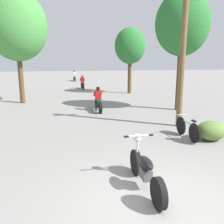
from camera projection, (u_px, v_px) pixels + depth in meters
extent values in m
plane|color=gray|center=(162.00, 206.00, 4.69)|extent=(120.00, 120.00, 0.00)
cylinder|color=brown|center=(182.00, 58.00, 9.76)|extent=(0.24, 0.24, 5.81)
cylinder|color=#513A23|center=(179.00, 77.00, 13.38)|extent=(0.32, 0.32, 3.80)
ellipsoid|color=#286B2D|center=(183.00, 24.00, 12.77)|extent=(2.98, 2.68, 3.43)
cylinder|color=#513A23|center=(130.00, 75.00, 20.38)|extent=(0.32, 0.32, 3.17)
ellipsoid|color=#286B2D|center=(130.00, 46.00, 19.86)|extent=(2.61, 2.35, 3.00)
cylinder|color=#513A23|center=(21.00, 75.00, 15.60)|extent=(0.32, 0.32, 3.72)
ellipsoid|color=#42893D|center=(17.00, 26.00, 14.95)|extent=(3.79, 3.41, 4.36)
ellipsoid|color=#5B7A38|center=(211.00, 131.00, 8.49)|extent=(1.10, 0.88, 0.70)
cylinder|color=black|center=(136.00, 162.00, 5.95)|extent=(0.12, 0.63, 0.63)
cylinder|color=black|center=(159.00, 193.00, 4.56)|extent=(0.12, 0.63, 0.63)
ellipsoid|color=black|center=(146.00, 163.00, 5.19)|extent=(0.24, 0.63, 0.21)
cube|color=#4C4C51|center=(146.00, 174.00, 5.24)|extent=(0.20, 0.36, 0.24)
cylinder|color=silver|center=(137.00, 149.00, 5.79)|extent=(0.06, 0.23, 0.76)
cylinder|color=silver|center=(139.00, 136.00, 5.62)|extent=(0.61, 0.04, 0.04)
cylinder|color=black|center=(126.00, 137.00, 5.56)|extent=(0.11, 0.05, 0.05)
cylinder|color=black|center=(151.00, 135.00, 5.68)|extent=(0.11, 0.05, 0.05)
sphere|color=silver|center=(137.00, 138.00, 5.72)|extent=(0.21, 0.21, 0.21)
cylinder|color=black|center=(96.00, 103.00, 14.22)|extent=(0.12, 0.64, 0.64)
cylinder|color=black|center=(100.00, 108.00, 12.76)|extent=(0.12, 0.64, 0.64)
cube|color=#0C4723|center=(98.00, 102.00, 13.45)|extent=(0.20, 0.98, 0.28)
cylinder|color=silver|center=(96.00, 92.00, 13.98)|extent=(0.50, 0.03, 0.03)
cylinder|color=#282D3D|center=(96.00, 105.00, 13.41)|extent=(0.11, 0.11, 0.64)
cylinder|color=#282D3D|center=(101.00, 105.00, 13.47)|extent=(0.11, 0.11, 0.64)
cube|color=red|center=(98.00, 95.00, 13.35)|extent=(0.34, 0.27, 0.53)
cylinder|color=red|center=(94.00, 94.00, 13.45)|extent=(0.08, 0.42, 0.33)
cylinder|color=red|center=(101.00, 94.00, 13.53)|extent=(0.08, 0.42, 0.33)
sphere|color=black|center=(98.00, 89.00, 13.31)|extent=(0.22, 0.22, 0.22)
cylinder|color=black|center=(82.00, 85.00, 24.38)|extent=(0.12, 0.61, 0.61)
cylinder|color=black|center=(83.00, 87.00, 23.06)|extent=(0.12, 0.61, 0.61)
cube|color=navy|center=(83.00, 84.00, 23.68)|extent=(0.20, 0.88, 0.28)
cylinder|color=silver|center=(82.00, 79.00, 24.14)|extent=(0.50, 0.03, 0.03)
cylinder|color=#38383D|center=(81.00, 86.00, 23.64)|extent=(0.11, 0.11, 0.62)
cylinder|color=#38383D|center=(84.00, 86.00, 23.70)|extent=(0.11, 0.11, 0.62)
cube|color=red|center=(82.00, 80.00, 23.58)|extent=(0.34, 0.27, 0.53)
cylinder|color=red|center=(80.00, 79.00, 23.68)|extent=(0.08, 0.42, 0.33)
cylinder|color=red|center=(84.00, 79.00, 23.76)|extent=(0.08, 0.42, 0.33)
sphere|color=#2D333D|center=(82.00, 76.00, 23.54)|extent=(0.23, 0.23, 0.23)
cylinder|color=black|center=(74.00, 78.00, 33.42)|extent=(0.12, 0.63, 0.63)
cylinder|color=black|center=(75.00, 79.00, 32.00)|extent=(0.12, 0.63, 0.63)
cube|color=#0C4723|center=(75.00, 77.00, 32.67)|extent=(0.20, 0.95, 0.28)
cylinder|color=silver|center=(74.00, 74.00, 33.18)|extent=(0.50, 0.03, 0.03)
cylinder|color=slate|center=(74.00, 79.00, 32.63)|extent=(0.11, 0.11, 0.63)
cylinder|color=slate|center=(76.00, 79.00, 32.69)|extent=(0.11, 0.11, 0.63)
cube|color=silver|center=(74.00, 74.00, 32.56)|extent=(0.34, 0.28, 0.62)
cylinder|color=silver|center=(73.00, 74.00, 32.66)|extent=(0.08, 0.49, 0.37)
cylinder|color=silver|center=(76.00, 74.00, 32.74)|extent=(0.08, 0.49, 0.37)
sphere|color=#2D333D|center=(74.00, 71.00, 32.51)|extent=(0.24, 0.24, 0.24)
cylinder|color=black|center=(181.00, 126.00, 9.14)|extent=(0.04, 0.69, 0.69)
cylinder|color=black|center=(194.00, 133.00, 8.22)|extent=(0.04, 0.69, 0.69)
cylinder|color=#2D8C38|center=(188.00, 123.00, 8.62)|extent=(0.04, 0.77, 0.04)
cylinder|color=#2D8C38|center=(193.00, 127.00, 8.25)|extent=(0.03, 0.03, 0.41)
cube|color=black|center=(194.00, 121.00, 8.21)|extent=(0.10, 0.20, 0.05)
cylinder|color=#2D8C38|center=(182.00, 120.00, 9.04)|extent=(0.03, 0.03, 0.45)
cylinder|color=silver|center=(182.00, 115.00, 8.99)|extent=(0.44, 0.03, 0.03)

